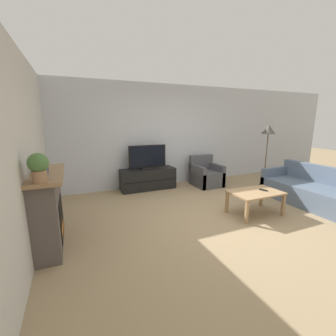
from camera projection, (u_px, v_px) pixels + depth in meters
ground_plane at (218, 217)px, 4.20m from camera, size 24.00×24.00×0.00m
wall_back at (166, 136)px, 6.13m from camera, size 12.00×0.06×2.70m
wall_left at (22, 155)px, 2.77m from camera, size 0.06×12.00×2.70m
fireplace at (48, 209)px, 3.14m from camera, size 0.43×1.25×1.07m
mantel_vase_left at (41, 173)px, 2.68m from camera, size 0.08×0.08×0.17m
mantel_vase_centre_left at (43, 165)px, 2.92m from camera, size 0.10×0.10×0.25m
mantel_clock at (45, 165)px, 3.13m from camera, size 0.08×0.11×0.15m
potted_plant at (38, 166)px, 2.52m from camera, size 0.22×0.22×0.34m
tv_stand at (148, 179)px, 5.83m from camera, size 1.41×0.48×0.54m
tv at (148, 158)px, 5.71m from camera, size 0.98×0.18×0.61m
armchair at (206, 176)px, 6.18m from camera, size 0.70×0.76×0.80m
coffee_table at (255, 194)px, 4.24m from camera, size 0.96×0.62×0.45m
remote at (263, 190)px, 4.29m from camera, size 0.10×0.15×0.02m
couch at (315, 193)px, 4.74m from camera, size 0.91×2.06×0.79m
floor_lamp at (268, 133)px, 5.80m from camera, size 0.35×0.35×1.64m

